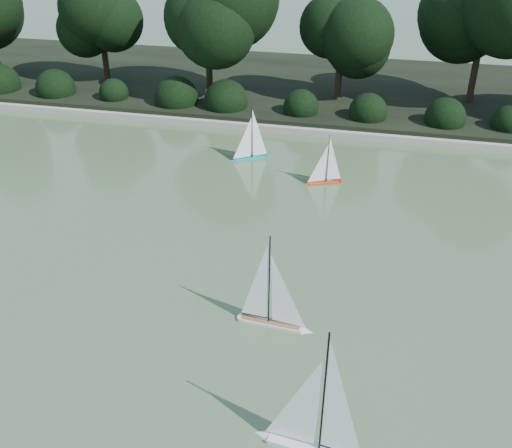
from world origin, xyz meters
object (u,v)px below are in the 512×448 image
object	(u,v)px
sailboat_white_a	(307,431)
sailboat_orange	(322,176)
sailboat_white_b	(277,312)
sailboat_teal	(248,151)

from	to	relation	value
sailboat_white_a	sailboat_orange	size ratio (longest dim) A/B	1.51
sailboat_orange	sailboat_white_b	bearing A→B (deg)	-89.99
sailboat_orange	sailboat_white_a	bearing A→B (deg)	-83.84
sailboat_white_b	sailboat_orange	size ratio (longest dim) A/B	1.31
sailboat_white_a	sailboat_teal	bearing A→B (deg)	108.66
sailboat_white_b	sailboat_orange	distance (m)	5.22
sailboat_teal	sailboat_white_a	bearing A→B (deg)	-71.34
sailboat_white_b	sailboat_orange	world-z (taller)	sailboat_white_b
sailboat_white_b	sailboat_orange	xyz separation A→B (m)	(-0.00, 5.22, -0.06)
sailboat_white_b	sailboat_white_a	bearing A→B (deg)	-69.70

